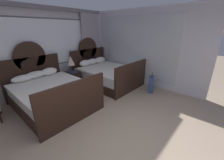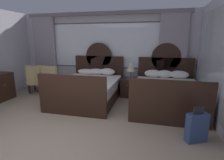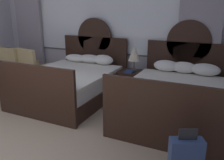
% 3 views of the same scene
% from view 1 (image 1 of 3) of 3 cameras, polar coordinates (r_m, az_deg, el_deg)
% --- Properties ---
extents(ground_plane, '(24.00, 24.00, 0.00)m').
position_cam_1_polar(ground_plane, '(2.82, 8.95, -26.59)').
color(ground_plane, gray).
extents(wall_back_window, '(5.97, 0.22, 2.70)m').
position_cam_1_polar(wall_back_window, '(5.02, -29.41, 10.60)').
color(wall_back_window, silver).
rests_on(wall_back_window, ground_plane).
extents(wall_right_mirror, '(0.08, 4.34, 2.70)m').
position_cam_1_polar(wall_right_mirror, '(5.39, 12.86, 12.45)').
color(wall_right_mirror, silver).
rests_on(wall_right_mirror, ground_plane).
extents(bed_near_window, '(1.71, 2.21, 1.69)m').
position_cam_1_polar(bed_near_window, '(4.20, -23.39, -4.92)').
color(bed_near_window, black).
rests_on(bed_near_window, ground_plane).
extents(bed_near_mirror, '(1.71, 2.21, 1.69)m').
position_cam_1_polar(bed_near_mirror, '(5.41, -2.25, 2.35)').
color(bed_near_mirror, black).
rests_on(bed_near_mirror, ground_plane).
extents(nightstand_between_beds, '(0.48, 0.50, 0.59)m').
position_cam_1_polar(nightstand_between_beds, '(5.25, -15.77, 0.09)').
color(nightstand_between_beds, black).
rests_on(nightstand_between_beds, ground_plane).
extents(table_lamp_on_nightstand, '(0.27, 0.27, 0.54)m').
position_cam_1_polar(table_lamp_on_nightstand, '(5.13, -16.35, 7.42)').
color(table_lamp_on_nightstand, brown).
rests_on(table_lamp_on_nightstand, nightstand_between_beds).
extents(book_on_nightstand, '(0.18, 0.26, 0.03)m').
position_cam_1_polar(book_on_nightstand, '(5.08, -15.44, 3.16)').
color(book_on_nightstand, navy).
rests_on(book_on_nightstand, nightstand_between_beds).
extents(suitcase_on_floor, '(0.40, 0.30, 0.66)m').
position_cam_1_polar(suitcase_on_floor, '(4.92, 15.50, -1.60)').
color(suitcase_on_floor, navy).
rests_on(suitcase_on_floor, ground_plane).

